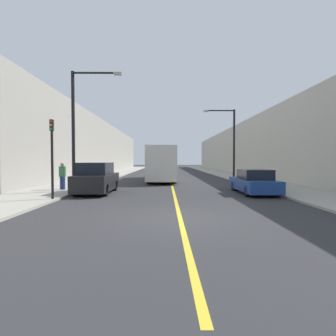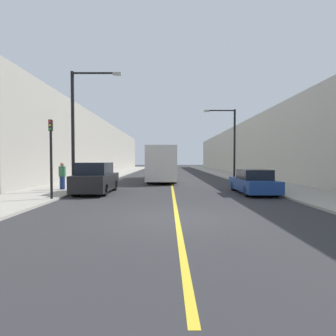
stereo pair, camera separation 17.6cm
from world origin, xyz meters
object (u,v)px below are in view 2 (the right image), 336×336
Objects in this scene: parked_suv_left at (96,179)px; street_lamp_left at (78,122)px; car_right_near at (253,183)px; pedestrian at (62,176)px; bus at (162,163)px; traffic_light at (51,156)px; street_lamp_right at (231,139)px.

parked_suv_left is 0.60× the size of street_lamp_left.
car_right_near is (9.52, -0.15, -0.20)m from parked_suv_left.
street_lamp_left is 3.71m from pedestrian.
bus is 2.35× the size of car_right_near.
bus is 1.47× the size of street_lamp_left.
traffic_light is (-0.20, -3.26, -2.12)m from street_lamp_left.
street_lamp_right is 15.87m from pedestrian.
car_right_near is 0.67× the size of street_lamp_right.
traffic_light is (-1.36, -3.02, 1.37)m from parked_suv_left.
bus is 11.65m from car_right_near.
bus is 7.12m from street_lamp_right.
traffic_light reaches higher than bus.
car_right_near is 12.10m from pedestrian.
traffic_light is at bearing -133.25° from street_lamp_right.
traffic_light reaches higher than car_right_near.
street_lamp_left is at bearing 177.91° from car_right_near.
street_lamp_left is at bearing 86.43° from traffic_light.
pedestrian is (-1.14, 4.13, -1.22)m from traffic_light.
street_lamp_left is 1.07× the size of street_lamp_right.
parked_suv_left is at bearing 179.11° from car_right_near.
bus is 6.16× the size of pedestrian.
pedestrian is at bearing 156.04° from parked_suv_left.
bus is 11.24m from street_lamp_left.
traffic_light is (-5.19, -12.99, 0.52)m from bus.
pedestrian is (-13.04, -8.51, -3.09)m from street_lamp_right.
bus is 10.91m from pedestrian.
parked_suv_left is 3.59m from traffic_light.
parked_suv_left is 14.63m from street_lamp_right.
street_lamp_right reaches higher than pedestrian.
pedestrian is at bearing 105.40° from traffic_light.
pedestrian reaches higher than car_right_near.
parked_suv_left is 2.54× the size of pedestrian.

